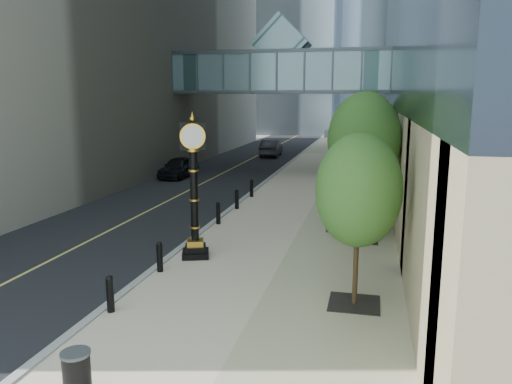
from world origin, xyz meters
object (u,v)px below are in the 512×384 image
car_far (271,148)px  street_clock (194,197)px  trash_bin (77,377)px  pedestrian (353,195)px  car_near (179,167)px

car_far → street_clock: bearing=93.2°
street_clock → trash_bin: (0.76, -8.62, -1.71)m
street_clock → car_far: (-3.50, 31.21, -1.41)m
trash_bin → car_far: 40.06m
street_clock → pedestrian: street_clock is taller
car_near → car_far: (3.88, 14.26, 0.05)m
street_clock → trash_bin: 8.82m
car_near → trash_bin: bearing=-70.0°
pedestrian → car_near: size_ratio=0.40×
trash_bin → car_near: car_near is taller
trash_bin → pedestrian: size_ratio=0.52×
pedestrian → car_far: 24.48m
trash_bin → car_far: car_far is taller
car_far → trash_bin: bearing=92.9°
trash_bin → pedestrian: pedestrian is taller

